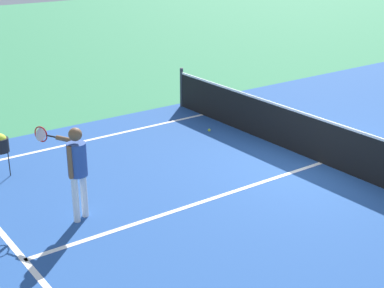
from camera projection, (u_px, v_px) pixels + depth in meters
name	position (u px, v px, depth m)	size (l,w,h in m)	color
ground_plane	(321.00, 163.00, 12.01)	(60.00, 60.00, 0.00)	#337F51
court_surface_inbounds	(321.00, 163.00, 12.01)	(10.62, 24.40, 0.00)	#234C93
line_service_near	(24.00, 260.00, 8.48)	(8.22, 0.10, 0.01)	white
line_center_service	(198.00, 203.00, 10.24)	(0.10, 6.40, 0.01)	white
net	(323.00, 141.00, 11.83)	(10.24, 0.09, 1.07)	#33383D
player_near	(76.00, 163.00, 9.36)	(1.17, 0.54, 1.62)	white
ball_hopper	(0.00, 143.00, 11.18)	(0.34, 0.34, 0.87)	black
tennis_ball_near_net	(209.00, 130.00, 13.86)	(0.07, 0.07, 0.07)	#CCE033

